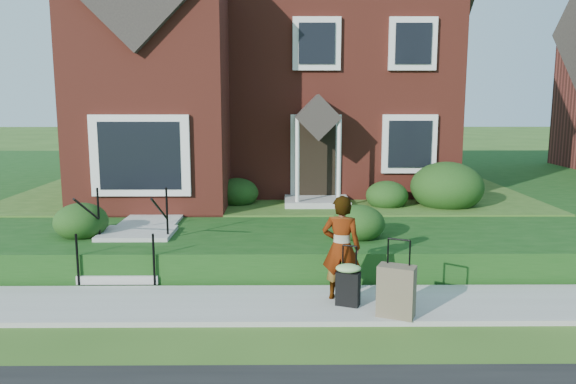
{
  "coord_description": "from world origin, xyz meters",
  "views": [
    {
      "loc": [
        0.36,
        -8.42,
        3.22
      ],
      "look_at": [
        0.45,
        2.0,
        1.5
      ],
      "focal_mm": 35.0,
      "sensor_mm": 36.0,
      "label": 1
    }
  ],
  "objects_px": {
    "woman": "(341,248)",
    "suitcase_black": "(348,282)",
    "suitcase_olive": "(396,291)",
    "front_steps": "(131,247)"
  },
  "relations": [
    {
      "from": "woman",
      "to": "suitcase_black",
      "type": "height_order",
      "value": "woman"
    },
    {
      "from": "woman",
      "to": "suitcase_black",
      "type": "relative_size",
      "value": 1.77
    },
    {
      "from": "suitcase_black",
      "to": "suitcase_olive",
      "type": "distance_m",
      "value": 0.79
    },
    {
      "from": "woman",
      "to": "front_steps",
      "type": "bearing_deg",
      "value": -11.47
    },
    {
      "from": "woman",
      "to": "suitcase_olive",
      "type": "bearing_deg",
      "value": 147.29
    },
    {
      "from": "suitcase_olive",
      "to": "front_steps",
      "type": "bearing_deg",
      "value": 175.07
    },
    {
      "from": "front_steps",
      "to": "suitcase_olive",
      "type": "xyz_separation_m",
      "value": [
        4.51,
        -2.44,
        -0.01
      ]
    },
    {
      "from": "front_steps",
      "to": "suitcase_black",
      "type": "xyz_separation_m",
      "value": [
        3.86,
        -1.99,
        -0.03
      ]
    },
    {
      "from": "suitcase_black",
      "to": "suitcase_olive",
      "type": "xyz_separation_m",
      "value": [
        0.65,
        -0.45,
        0.02
      ]
    },
    {
      "from": "front_steps",
      "to": "suitcase_olive",
      "type": "bearing_deg",
      "value": -28.46
    }
  ]
}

